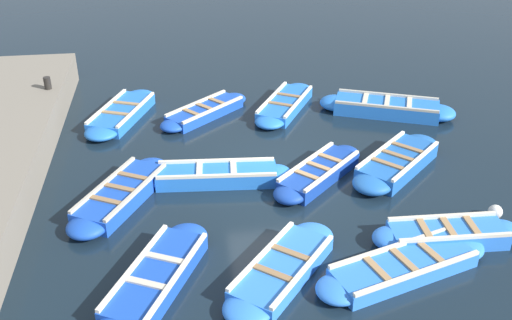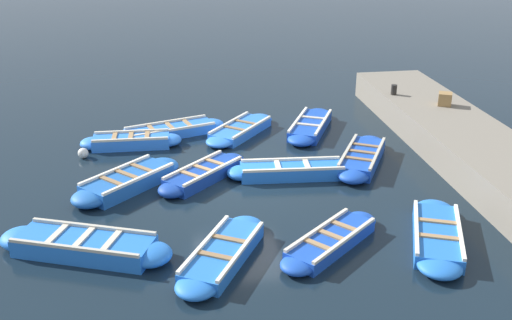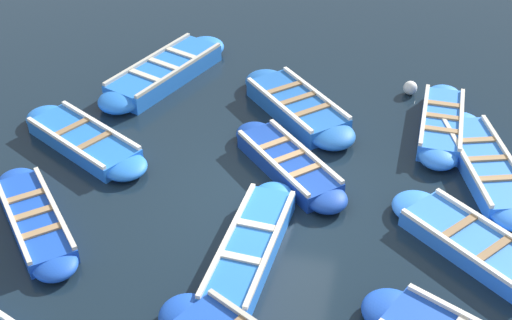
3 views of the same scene
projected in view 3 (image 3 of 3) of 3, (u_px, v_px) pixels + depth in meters
ground_plane at (268, 200)px, 12.95m from camera, size 120.00×120.00×0.00m
boat_bow_out at (474, 245)px, 11.78m from camera, size 2.82×3.20×0.36m
boat_end_of_row at (289, 164)px, 13.54m from camera, size 2.82×2.80×0.40m
boat_outer_left at (297, 107)px, 15.16m from camera, size 3.16×3.09×0.45m
boat_drifting at (165, 72)px, 16.36m from camera, size 4.03×2.31×0.46m
boat_alongside at (441, 124)px, 14.65m from camera, size 3.16×0.89×0.42m
boat_tucked at (250, 250)px, 11.64m from camera, size 3.68×1.01×0.42m
boat_mid_row at (84, 141)px, 14.21m from camera, size 2.44×3.40×0.37m
boat_broadside at (485, 165)px, 13.54m from camera, size 3.83×1.96×0.37m
boat_centre at (35, 220)px, 12.28m from camera, size 2.92×2.69×0.36m
buoy_orange_near at (410, 88)px, 15.88m from camera, size 0.31×0.31×0.31m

